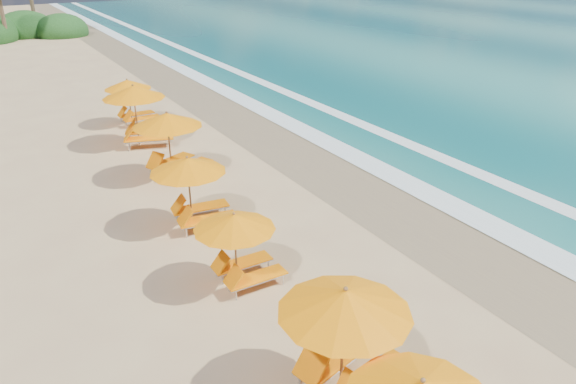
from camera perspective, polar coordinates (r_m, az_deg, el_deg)
ground at (r=16.78m, az=-0.00°, el=-3.73°), size 160.00×160.00×0.00m
wet_sand at (r=18.91m, az=10.50°, el=-0.74°), size 4.00×160.00×0.01m
surf_foam at (r=20.65m, az=16.23°, el=0.96°), size 4.00×160.00×0.01m
station_2 at (r=10.43m, az=6.56°, el=-14.50°), size 3.11×3.00×2.51m
station_3 at (r=13.61m, az=-4.98°, el=-5.45°), size 2.22×2.04×2.08m
station_4 at (r=16.60m, az=-9.79°, el=0.56°), size 2.69×2.54×2.32m
station_5 at (r=20.47m, az=-12.07°, el=5.45°), size 3.37×3.35×2.57m
station_6 at (r=24.26m, az=-15.34°, el=8.26°), size 3.41×3.33×2.68m
station_7 at (r=27.45m, az=-16.10°, el=9.50°), size 2.48×2.31×2.25m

